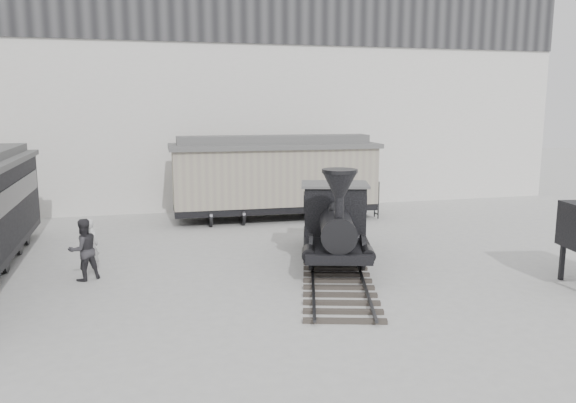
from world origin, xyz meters
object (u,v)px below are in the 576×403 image
object	(u,v)px
boxcar	(274,176)
visitor_a	(89,246)
locomotive	(335,228)
visitor_b	(83,250)

from	to	relation	value
boxcar	visitor_a	bearing A→B (deg)	-136.73
locomotive	boxcar	distance (m)	7.61
locomotive	visitor_b	world-z (taller)	locomotive
locomotive	boxcar	world-z (taller)	boxcar
visitor_a	locomotive	bearing A→B (deg)	151.86
visitor_b	visitor_a	bearing A→B (deg)	-124.40
visitor_b	boxcar	bearing A→B (deg)	-164.01
locomotive	boxcar	bearing A→B (deg)	108.05
locomotive	visitor_b	xyz separation A→B (m)	(-7.71, 0.18, -0.28)
locomotive	boxcar	size ratio (longest dim) A/B	1.01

